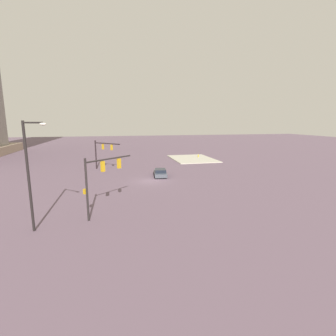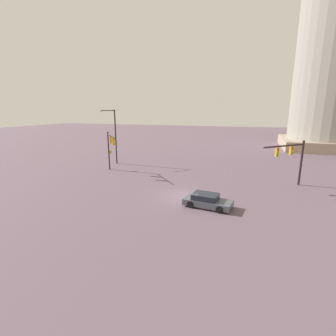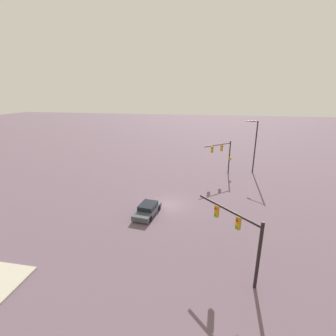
# 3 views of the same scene
# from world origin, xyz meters

# --- Properties ---
(ground_plane) EXTENTS (231.64, 231.64, 0.00)m
(ground_plane) POSITION_xyz_m (0.00, 0.00, 0.00)
(ground_plane) COLOR #604D5B
(sidewalk_corner) EXTENTS (12.77, 9.16, 0.15)m
(sidewalk_corner) POSITION_xyz_m (19.13, -12.68, 0.07)
(sidewalk_corner) COLOR #B4AE9B
(sidewalk_corner) RESTS_ON ground
(traffic_signal_near_corner) EXTENTS (3.77, 4.38, 5.53)m
(traffic_signal_near_corner) POSITION_xyz_m (-12.40, 6.49, 3.87)
(traffic_signal_near_corner) COLOR black
(traffic_signal_near_corner) RESTS_ON ground
(traffic_signal_opposite_side) EXTENTS (4.47, 4.37, 5.20)m
(traffic_signal_opposite_side) POSITION_xyz_m (10.42, 7.09, 3.64)
(traffic_signal_opposite_side) COLOR black
(traffic_signal_opposite_side) RESTS_ON ground
(streetlamp_curved_arm) EXTENTS (1.80, 2.11, 8.63)m
(streetlamp_curved_arm) POSITION_xyz_m (-14.81, 11.47, 4.99)
(streetlamp_curved_arm) COLOR black
(streetlamp_curved_arm) RESTS_ON ground
(sedan_car_approaching) EXTENTS (4.45, 2.41, 1.21)m
(sedan_car_approaching) POSITION_xyz_m (2.72, -1.93, 0.57)
(sedan_car_approaching) COLOR #434851
(sedan_car_approaching) RESTS_ON ground
(fire_hydrant_on_curb) EXTENTS (0.33, 0.22, 0.71)m
(fire_hydrant_on_curb) POSITION_xyz_m (20.77, -14.69, 0.49)
(fire_hydrant_on_curb) COLOR gold
(fire_hydrant_on_curb) RESTS_ON sidewalk_corner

